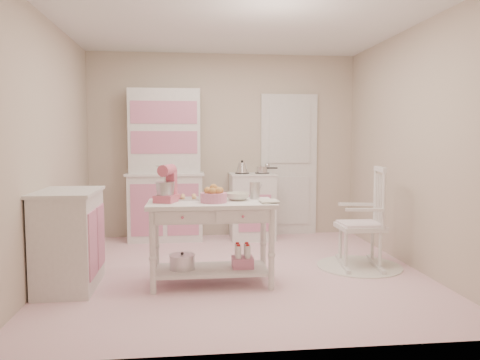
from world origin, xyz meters
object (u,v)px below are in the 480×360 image
hutch (165,165)px  base_cabinet (69,239)px  work_table (211,243)px  bread_basket (214,198)px  rocking_chair (360,217)px  stove (252,206)px  stand_mixer (166,184)px

hutch → base_cabinet: 2.27m
work_table → bread_basket: (0.02, -0.05, 0.45)m
base_cabinet → rocking_chair: size_ratio=0.84×
stove → work_table: 2.14m
hutch → work_table: hutch is taller
hutch → work_table: size_ratio=1.73×
rocking_chair → base_cabinet: bearing=-163.7°
rocking_chair → bread_basket: 1.71m
hutch → stove: (1.20, -0.05, -0.58)m
hutch → base_cabinet: bearing=-111.5°
stove → bread_basket: stove is taller
stove → work_table: (-0.67, -2.03, -0.06)m
base_cabinet → stand_mixer: stand_mixer is taller
rocking_chair → work_table: rocking_chair is taller
hutch → stove: 1.33m
hutch → stove: hutch is taller
stove → base_cabinet: size_ratio=1.00×
rocking_chair → stand_mixer: size_ratio=3.24×
work_table → stand_mixer: 0.71m
hutch → bread_basket: 2.20m
rocking_chair → hutch: bearing=151.5°
stove → work_table: bearing=-108.4°
work_table → base_cabinet: bearing=178.4°
bread_basket → base_cabinet: bearing=176.3°
bread_basket → work_table: bearing=111.8°
rocking_chair → bread_basket: (-1.62, -0.48, 0.30)m
hutch → stand_mixer: size_ratio=6.12×
work_table → stand_mixer: (-0.42, 0.02, 0.57)m
hutch → stove: bearing=-2.4°
work_table → rocking_chair: bearing=14.8°
base_cabinet → bread_basket: 1.41m
stove → rocking_chair: (0.97, -1.59, 0.09)m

